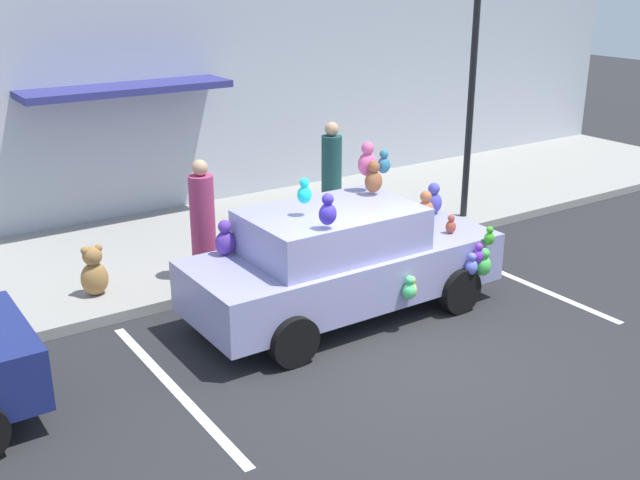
# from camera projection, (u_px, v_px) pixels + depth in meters

# --- Properties ---
(ground_plane) EXTENTS (60.00, 60.00, 0.00)m
(ground_plane) POSITION_uv_depth(u_px,v_px,m) (412.00, 360.00, 9.33)
(ground_plane) COLOR #262628
(sidewalk) EXTENTS (24.00, 4.00, 0.15)m
(sidewalk) POSITION_uv_depth(u_px,v_px,m) (224.00, 239.00, 13.22)
(sidewalk) COLOR gray
(sidewalk) RESTS_ON ground
(storefront_building) EXTENTS (24.00, 1.25, 6.40)m
(storefront_building) POSITION_uv_depth(u_px,v_px,m) (162.00, 44.00, 13.83)
(storefront_building) COLOR #B2B7C1
(storefront_building) RESTS_ON ground
(parking_stripe_front) EXTENTS (0.12, 3.60, 0.01)m
(parking_stripe_front) POSITION_uv_depth(u_px,v_px,m) (520.00, 280.00, 11.69)
(parking_stripe_front) COLOR silver
(parking_stripe_front) RESTS_ON ground
(parking_stripe_rear) EXTENTS (0.12, 3.60, 0.01)m
(parking_stripe_rear) POSITION_uv_depth(u_px,v_px,m) (174.00, 388.00, 8.70)
(parking_stripe_rear) COLOR silver
(parking_stripe_rear) RESTS_ON ground
(plush_covered_car) EXTENTS (4.35, 1.97, 2.25)m
(plush_covered_car) POSITION_uv_depth(u_px,v_px,m) (342.00, 259.00, 10.29)
(plush_covered_car) COLOR #9594C6
(plush_covered_car) RESTS_ON ground
(teddy_bear_on_sidewalk) EXTENTS (0.39, 0.32, 0.74)m
(teddy_bear_on_sidewalk) POSITION_uv_depth(u_px,v_px,m) (94.00, 272.00, 10.71)
(teddy_bear_on_sidewalk) COLOR #9E723D
(teddy_bear_on_sidewalk) RESTS_ON sidewalk
(street_lamp_post) EXTENTS (0.28, 0.28, 4.23)m
(street_lamp_post) POSITION_uv_depth(u_px,v_px,m) (473.00, 76.00, 13.35)
(street_lamp_post) COLOR black
(street_lamp_post) RESTS_ON sidewalk
(pedestrian_near_shopfront) EXTENTS (0.36, 0.36, 1.80)m
(pedestrian_near_shopfront) POSITION_uv_depth(u_px,v_px,m) (203.00, 224.00, 11.13)
(pedestrian_near_shopfront) COLOR #AB3965
(pedestrian_near_shopfront) RESTS_ON sidewalk
(pedestrian_walking_past) EXTENTS (0.38, 0.38, 1.69)m
(pedestrian_walking_past) POSITION_uv_depth(u_px,v_px,m) (332.00, 170.00, 14.27)
(pedestrian_walking_past) COLOR #1D4647
(pedestrian_walking_past) RESTS_ON sidewalk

